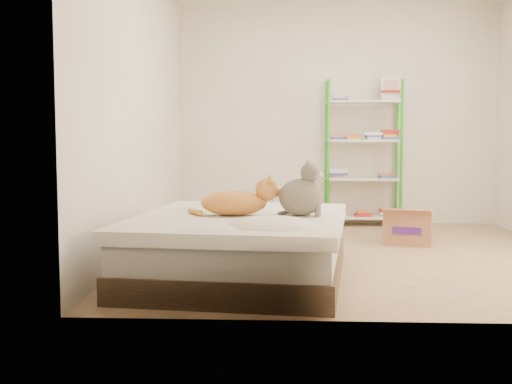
# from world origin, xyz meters

# --- Properties ---
(room) EXTENTS (3.81, 4.21, 2.61)m
(room) POSITION_xyz_m (0.00, 0.00, 1.30)
(room) COLOR tan
(room) RESTS_ON ground
(bed) EXTENTS (1.69, 2.01, 0.47)m
(bed) POSITION_xyz_m (-0.93, -1.05, 0.24)
(bed) COLOR brown
(bed) RESTS_ON ground
(orange_cat) EXTENTS (0.58, 0.33, 0.23)m
(orange_cat) POSITION_xyz_m (-0.97, -1.06, 0.59)
(orange_cat) COLOR gold
(orange_cat) RESTS_ON bed
(grey_cat) EXTENTS (0.37, 0.32, 0.39)m
(grey_cat) POSITION_xyz_m (-0.49, -1.06, 0.67)
(grey_cat) COLOR #766958
(grey_cat) RESTS_ON bed
(shelf_unit) EXTENTS (0.88, 0.36, 1.74)m
(shelf_unit) POSITION_xyz_m (0.31, 1.88, 0.82)
(shelf_unit) COLOR green
(shelf_unit) RESTS_ON ground
(cardboard_box) EXTENTS (0.53, 0.53, 0.37)m
(cardboard_box) POSITION_xyz_m (0.60, 0.59, 0.16)
(cardboard_box) COLOR #A26A49
(cardboard_box) RESTS_ON ground
(white_bin) EXTENTS (0.39, 0.37, 0.37)m
(white_bin) POSITION_xyz_m (-0.64, 1.85, 0.19)
(white_bin) COLOR white
(white_bin) RESTS_ON ground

